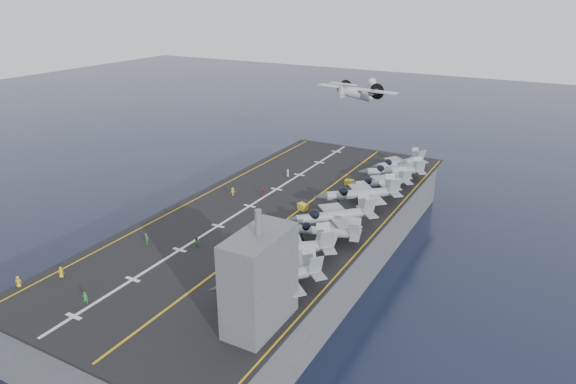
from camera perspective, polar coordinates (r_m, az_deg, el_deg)
The scene contains 29 objects.
ground at distance 98.02m, azimuth -1.14°, elevation -7.85°, with size 500.00×500.00×0.00m, color #142135.
hull at distance 95.68m, azimuth -1.16°, elevation -5.23°, with size 36.00×90.00×10.00m, color #56595E.
flight_deck at distance 93.47m, azimuth -1.19°, elevation -2.38°, with size 38.00×92.00×0.40m, color black.
foul_line at distance 92.03m, azimuth 0.43°, elevation -2.62°, with size 0.35×90.00×0.02m, color gold.
landing_centerline at distance 96.29m, azimuth -4.28°, elevation -1.56°, with size 0.50×90.00×0.02m, color silver.
deck_edge_port at distance 102.33m, azimuth -9.46°, elevation -0.38°, with size 0.25×90.00×0.02m, color gold.
deck_edge_stbd at distance 86.42m, azimuth 9.53°, elevation -4.61°, with size 0.25×90.00×0.02m, color gold.
island_superstructure at distance 60.12m, azimuth -3.20°, elevation -8.56°, with size 5.00×10.00×15.00m, color #56595E, non-canonical shape.
fighter_jet_1 at distance 68.02m, azimuth -1.63°, elevation -9.41°, with size 17.69×18.22×5.30m, color gray, non-canonical shape.
fighter_jet_2 at distance 74.82m, azimuth -0.28°, elevation -6.20°, with size 19.47×18.63×5.65m, color #939DA4, non-canonical shape.
fighter_jet_3 at distance 81.28m, azimuth 4.08°, elevation -4.32°, with size 14.93×11.80×4.56m, color #A0A8B2, non-canonical shape.
fighter_jet_4 at distance 85.85m, azimuth 5.16°, elevation -2.54°, with size 18.81×18.83×5.54m, color gray, non-canonical shape.
fighter_jet_5 at distance 95.61m, azimuth 8.21°, elevation -0.09°, with size 19.37×18.66×5.63m, color #989EA7, non-canonical shape.
fighter_jet_6 at distance 103.24m, azimuth 10.40°, elevation 1.12°, with size 15.83×15.50×4.62m, color #98A1A7, non-canonical shape.
fighter_jet_7 at distance 110.11m, azimuth 11.80°, elevation 2.38°, with size 16.90×15.47×4.88m, color #9CA5AD, non-canonical shape.
fighter_jet_8 at distance 115.41m, azimuth 12.30°, elevation 3.22°, with size 15.75×16.86×4.87m, color #959DA6, non-canonical shape.
tow_cart_a at distance 76.31m, azimuth -4.82°, elevation -7.52°, with size 2.37×1.64×1.36m, color gold, non-canonical shape.
tow_cart_b at distance 94.37m, azimuth 1.65°, elevation -1.64°, with size 2.21×1.87×1.13m, color gold, non-canonical shape.
tow_cart_c at distance 107.08m, azimuth 6.84°, elevation 1.07°, with size 2.00×1.47×1.10m, color gold, non-canonical shape.
crew_0 at distance 79.32m, azimuth -23.92°, elevation -8.16°, with size 1.18×1.10×1.63m, color yellow.
crew_1 at distance 84.48m, azimuth -15.40°, elevation -5.06°, with size 1.24×1.37×1.90m, color #268C33.
crew_2 at distance 82.11m, azimuth -10.06°, elevation -5.41°, with size 1.24×1.31×1.82m, color #2F8D37.
crew_3 at distance 101.24m, azimuth -6.15°, elevation 0.04°, with size 1.11×1.17×1.63m, color yellow.
crew_4 at distance 100.71m, azimuth -2.82°, elevation 0.07°, with size 1.28×1.26×1.80m, color #B83024.
crew_5 at distance 111.03m, azimuth -0.03°, elevation 2.13°, with size 1.21×1.13×1.68m, color beige.
crew_6 at distance 71.79m, azimuth -21.60°, elevation -10.92°, with size 1.32×1.24×1.83m, color #228C3C.
crew_7 at distance 84.44m, azimuth -2.12°, elevation -4.19°, with size 1.08×1.39×2.06m, color white.
transport_plane at distance 141.35m, azimuth 7.59°, elevation 10.74°, with size 25.55×19.25×5.55m, color white, non-canonical shape.
crew_8 at distance 79.42m, azimuth -27.78°, elevation -8.82°, with size 1.18×1.10×1.63m, color yellow.
Camera 1 is at (43.06, -73.90, 47.89)m, focal length 32.00 mm.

